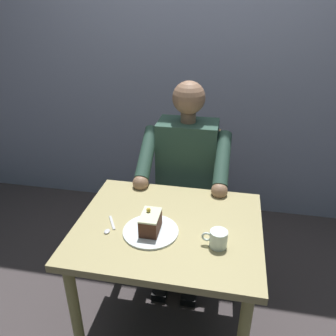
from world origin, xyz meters
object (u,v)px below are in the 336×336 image
at_px(dining_table, 168,241).
at_px(seated_person, 185,181).
at_px(chair, 188,189).
at_px(dessert_spoon, 109,227).
at_px(coffee_cup, 218,238).
at_px(cake_slice, 150,222).

bearing_deg(dining_table, seated_person, -90.00).
height_order(chair, dessert_spoon, chair).
height_order(chair, coffee_cup, chair).
bearing_deg(coffee_cup, dessert_spoon, -3.45).
bearing_deg(chair, seated_person, 90.00).
bearing_deg(coffee_cup, seated_person, -69.82).
distance_m(chair, cake_slice, 0.83).
relative_size(chair, dessert_spoon, 6.36).
distance_m(chair, dessert_spoon, 0.86).
xyz_separation_m(seated_person, cake_slice, (0.07, 0.61, 0.12)).
relative_size(chair, cake_slice, 6.83).
relative_size(coffee_cup, dessert_spoon, 0.81).
bearing_deg(cake_slice, seated_person, -96.38).
bearing_deg(seated_person, cake_slice, 83.62).
relative_size(seated_person, dessert_spoon, 8.93).
xyz_separation_m(dining_table, coffee_cup, (-0.24, 0.11, 0.14)).
bearing_deg(dining_table, coffee_cup, 155.93).
relative_size(dining_table, seated_person, 0.70).
bearing_deg(dessert_spoon, cake_slice, -177.92).
relative_size(seated_person, coffee_cup, 11.04).
height_order(coffee_cup, dessert_spoon, coffee_cup).
height_order(dining_table, dessert_spoon, dessert_spoon).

